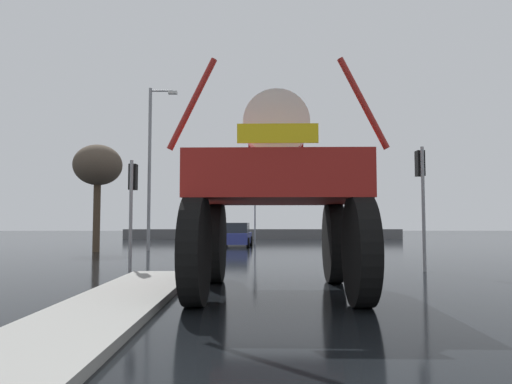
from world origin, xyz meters
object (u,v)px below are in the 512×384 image
object	(u,v)px
sedan_ahead	(236,235)
traffic_signal_near_left	(132,191)
bare_tree_left	(98,167)
traffic_signal_far_left	(255,206)
streetlight_far_left	(151,161)
traffic_signal_near_right	(421,180)
oversize_sprayer	(276,192)

from	to	relation	value
sedan_ahead	traffic_signal_near_left	distance (m)	15.66
traffic_signal_near_left	bare_tree_left	world-z (taller)	bare_tree_left
sedan_ahead	traffic_signal_near_left	bearing A→B (deg)	173.21
traffic_signal_near_left	traffic_signal_far_left	size ratio (longest dim) A/B	0.96
streetlight_far_left	bare_tree_left	distance (m)	2.85
sedan_ahead	traffic_signal_far_left	xyz separation A→B (m)	(1.22, 2.53, 2.00)
traffic_signal_near_right	streetlight_far_left	xyz separation A→B (m)	(-11.11, 10.67, 2.02)
traffic_signal_near_right	bare_tree_left	distance (m)	16.84
sedan_ahead	traffic_signal_near_left	size ratio (longest dim) A/B	1.18
streetlight_far_left	bare_tree_left	bearing A→B (deg)	-158.47
traffic_signal_near_right	sedan_ahead	bearing A→B (deg)	113.06
sedan_ahead	traffic_signal_near_right	xyz separation A→B (m)	(6.50, -15.28, 2.22)
sedan_ahead	traffic_signal_near_right	distance (m)	16.75
traffic_signal_far_left	oversize_sprayer	bearing A→B (deg)	-89.23
traffic_signal_near_left	traffic_signal_near_right	distance (m)	9.40
traffic_signal_far_left	bare_tree_left	size ratio (longest dim) A/B	0.65
sedan_ahead	traffic_signal_near_right	world-z (taller)	traffic_signal_near_right
oversize_sprayer	traffic_signal_far_left	distance (m)	22.33
oversize_sprayer	streetlight_far_left	bearing A→B (deg)	23.95
sedan_ahead	traffic_signal_near_right	size ratio (longest dim) A/B	1.05
traffic_signal_far_left	bare_tree_left	world-z (taller)	bare_tree_left
sedan_ahead	oversize_sprayer	bearing A→B (deg)	-171.68
oversize_sprayer	traffic_signal_far_left	bearing A→B (deg)	2.75
streetlight_far_left	bare_tree_left	size ratio (longest dim) A/B	1.59
sedan_ahead	traffic_signal_far_left	distance (m)	3.45
traffic_signal_near_left	oversize_sprayer	bearing A→B (deg)	-45.68
traffic_signal_near_right	traffic_signal_far_left	bearing A→B (deg)	106.53
traffic_signal_near_right	streetlight_far_left	bearing A→B (deg)	136.16
sedan_ahead	streetlight_far_left	xyz separation A→B (m)	(-4.60, -4.61, 4.24)
oversize_sprayer	sedan_ahead	world-z (taller)	oversize_sprayer
traffic_signal_near_left	traffic_signal_far_left	bearing A→B (deg)	77.01
oversize_sprayer	traffic_signal_near_right	xyz separation A→B (m)	(4.98, 4.51, 0.67)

